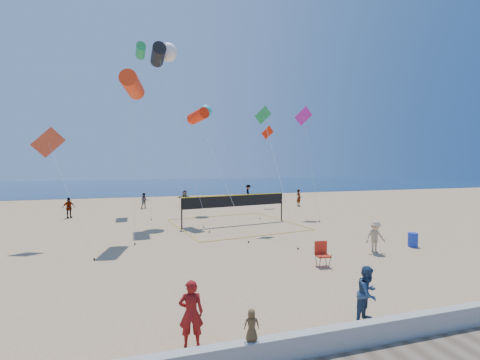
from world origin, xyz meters
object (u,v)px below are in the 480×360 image
object	(u,v)px
volleyball_net	(235,204)
trash_barrel	(413,240)
woman	(191,313)
camp_chair	(322,252)

from	to	relation	value
volleyball_net	trash_barrel	bearing A→B (deg)	-58.40
woman	camp_chair	size ratio (longest dim) A/B	1.41
volleyball_net	camp_chair	bearing A→B (deg)	-93.02
trash_barrel	volleyball_net	bearing A→B (deg)	130.98
woman	trash_barrel	bearing A→B (deg)	-146.32
camp_chair	volleyball_net	xyz separation A→B (m)	(-1.20, 10.74, 0.94)
camp_chair	trash_barrel	world-z (taller)	camp_chair
camp_chair	volleyball_net	bearing A→B (deg)	102.11
camp_chair	volleyball_net	size ratio (longest dim) A/B	0.13
woman	volleyball_net	distance (m)	16.56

